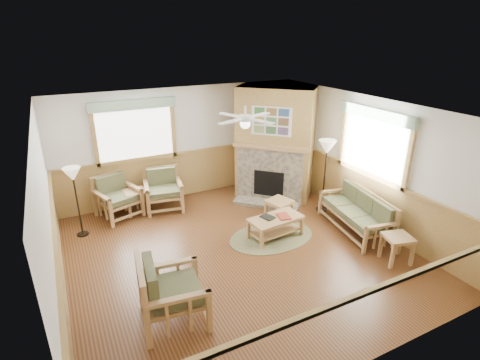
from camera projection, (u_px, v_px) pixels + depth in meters
name	position (u px, v px, depth m)	size (l,w,h in m)	color
floor	(238.00, 252.00, 7.09)	(6.00, 6.00, 0.01)	#583218
ceiling	(238.00, 110.00, 6.07)	(6.00, 6.00, 0.01)	white
wall_back	(182.00, 143.00, 9.06)	(6.00, 0.02, 2.70)	white
wall_front	(360.00, 282.00, 4.10)	(6.00, 0.02, 2.70)	white
wall_left	(49.00, 224.00, 5.32)	(0.02, 6.00, 2.70)	white
wall_right	(366.00, 161.00, 7.84)	(0.02, 6.00, 2.70)	white
wainscot	(238.00, 227.00, 6.88)	(6.00, 6.00, 1.10)	#9F7C41
fireplace	(275.00, 143.00, 9.13)	(2.20, 2.20, 2.70)	#9F7C41
window_back	(131.00, 98.00, 8.12)	(1.90, 0.16, 1.50)	white
window_right	(379.00, 107.00, 7.21)	(0.16, 1.90, 1.50)	white
ceiling_fan	(245.00, 108.00, 6.46)	(1.24, 1.24, 0.36)	white
sofa	(355.00, 212.00, 7.72)	(0.72, 1.77, 0.81)	#A87F4E
armchair_back_left	(118.00, 197.00, 8.30)	(0.82, 0.82, 0.92)	#A87F4E
armchair_back_right	(163.00, 190.00, 8.66)	(0.82, 0.82, 0.92)	#A87F4E
armchair_left	(173.00, 291.00, 5.26)	(0.90, 0.90, 1.01)	#A87F4E
coffee_table	(275.00, 227.00, 7.54)	(1.08, 0.54, 0.43)	#A87F4E
end_table_chairs	(136.00, 202.00, 8.54)	(0.48, 0.46, 0.54)	#A87F4E
end_table_sofa	(396.00, 249.00, 6.72)	(0.46, 0.44, 0.52)	#A87F4E
footstool	(279.00, 209.00, 8.29)	(0.49, 0.49, 0.43)	#A87F4E
braided_rug	(272.00, 237.00, 7.60)	(1.80, 1.80, 0.01)	brown
floor_lamp_left	(77.00, 202.00, 7.41)	(0.34, 0.34, 1.47)	black
floor_lamp_right	(325.00, 176.00, 8.43)	(0.39, 0.39, 1.69)	black
book_red	(284.00, 216.00, 7.47)	(0.22, 0.30, 0.03)	maroon
book_dark	(268.00, 217.00, 7.45)	(0.20, 0.27, 0.03)	black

